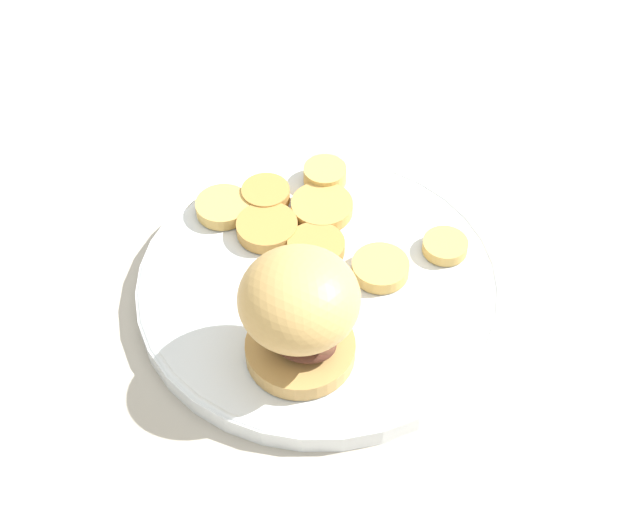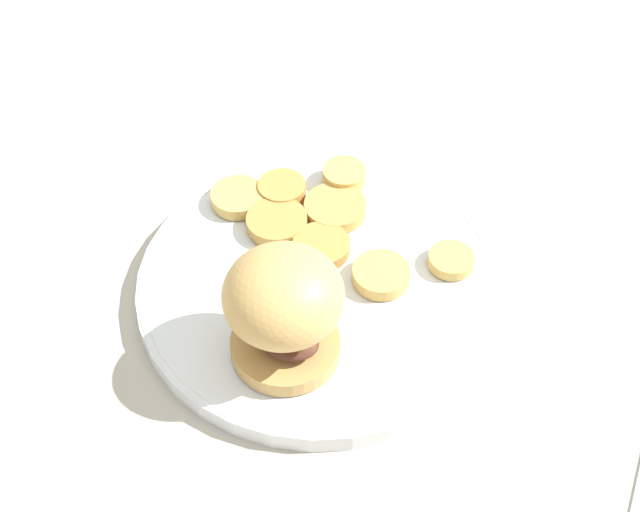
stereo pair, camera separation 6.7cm
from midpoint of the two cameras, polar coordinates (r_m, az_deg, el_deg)
The scene contains 11 objects.
ground_plane at distance 0.71m, azimuth 2.73°, elevation -2.49°, with size 4.00×4.00×0.00m, color #B2A899.
dinner_plate at distance 0.70m, azimuth 2.76°, elevation -1.96°, with size 0.29×0.29×0.02m.
sandwich at distance 0.61m, azimuth 0.83°, elevation -3.61°, with size 0.08×0.08×0.09m.
potato_round_0 at distance 0.72m, azimuth -0.13°, elevation 2.03°, with size 0.05×0.05×0.01m, color #BC8942.
potato_round_1 at distance 0.74m, azimuth 3.58°, elevation 2.95°, with size 0.05×0.05×0.01m, color tan.
potato_round_2 at distance 0.76m, azimuth 4.09°, elevation 5.00°, with size 0.04×0.04×0.01m, color tan.
potato_round_3 at distance 0.69m, azimuth 6.71°, elevation -1.10°, with size 0.04×0.04×0.01m, color tan.
potato_round_4 at distance 0.74m, azimuth -2.72°, elevation 3.63°, with size 0.05×0.05×0.01m, color tan.
potato_round_5 at distance 0.75m, azimuth 0.11°, elevation 4.14°, with size 0.04×0.04×0.01m, color #BC8942.
potato_round_6 at distance 0.71m, azimuth 2.92°, elevation 0.47°, with size 0.05×0.05×0.01m, color #BC8942.
potato_round_7 at distance 0.71m, azimuth 11.08°, elevation -0.41°, with size 0.04×0.04×0.01m, color tan.
Camera 2 is at (0.45, 0.02, 0.54)m, focal length 50.00 mm.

